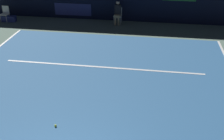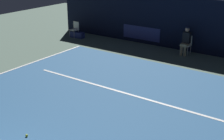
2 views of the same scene
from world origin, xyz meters
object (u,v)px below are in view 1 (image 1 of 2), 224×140
(line_judge_on_chair, at_px, (118,12))
(courtside_chair_near, at_px, (5,13))
(tennis_ball, at_px, (55,126))
(equipment_bag, at_px, (9,19))

(line_judge_on_chair, xyz_separation_m, courtside_chair_near, (-6.47, -0.51, -0.18))
(tennis_ball, bearing_deg, line_judge_on_chair, 86.39)
(courtside_chair_near, bearing_deg, line_judge_on_chair, 4.53)
(tennis_ball, bearing_deg, equipment_bag, 123.52)
(line_judge_on_chair, relative_size, tennis_ball, 19.41)
(courtside_chair_near, relative_size, tennis_ball, 12.94)
(courtside_chair_near, xyz_separation_m, tennis_ball, (5.89, -8.66, -0.46))
(equipment_bag, bearing_deg, courtside_chair_near, 178.96)
(line_judge_on_chair, distance_m, equipment_bag, 6.36)
(tennis_ball, height_order, equipment_bag, equipment_bag)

